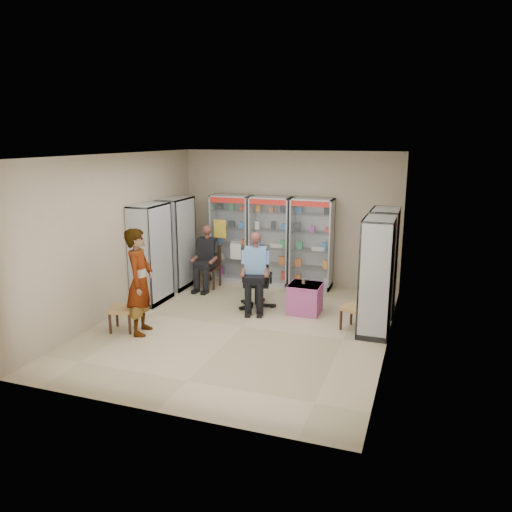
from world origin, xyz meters
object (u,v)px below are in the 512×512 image
(cabinet_right_near, at_px, (376,277))
(wooden_chair, at_px, (209,267))
(woven_stool_a, at_px, (355,318))
(cabinet_back_right, at_px, (312,244))
(woven_stool_b, at_px, (123,319))
(office_chair, at_px, (256,280))
(cabinet_back_mid, at_px, (271,241))
(standing_man, at_px, (140,282))
(cabinet_left_near, at_px, (151,254))
(seated_shopkeeper, at_px, (256,273))
(cabinet_left_far, at_px, (177,243))
(pink_trunk, at_px, (305,298))
(cabinet_back_left, at_px, (232,238))
(cabinet_right_far, at_px, (383,262))

(cabinet_right_near, height_order, wooden_chair, cabinet_right_near)
(woven_stool_a, bearing_deg, cabinet_right_near, -3.94)
(cabinet_back_right, bearing_deg, wooden_chair, -161.25)
(woven_stool_b, bearing_deg, office_chair, 46.67)
(cabinet_right_near, distance_m, woven_stool_b, 4.41)
(cabinet_back_mid, bearing_deg, office_chair, -81.64)
(cabinet_right_near, height_order, office_chair, cabinet_right_near)
(cabinet_right_near, distance_m, standing_man, 3.99)
(wooden_chair, relative_size, woven_stool_a, 2.20)
(cabinet_back_right, xyz_separation_m, cabinet_left_near, (-2.83, -2.03, 0.00))
(seated_shopkeeper, relative_size, woven_stool_a, 3.35)
(cabinet_left_far, distance_m, woven_stool_a, 4.39)
(cabinet_left_far, height_order, standing_man, cabinet_left_far)
(cabinet_back_right, bearing_deg, cabinet_left_near, -144.35)
(woven_stool_b, bearing_deg, seated_shopkeeper, 45.91)
(cabinet_back_mid, height_order, woven_stool_a, cabinet_back_mid)
(cabinet_back_right, relative_size, seated_shopkeeper, 1.40)
(cabinet_left_near, bearing_deg, cabinet_right_near, 87.43)
(cabinet_back_right, xyz_separation_m, pink_trunk, (0.27, -1.66, -0.72))
(cabinet_left_far, height_order, pink_trunk, cabinet_left_far)
(wooden_chair, relative_size, pink_trunk, 1.59)
(cabinet_back_left, height_order, cabinet_left_far, same)
(wooden_chair, relative_size, woven_stool_b, 2.21)
(cabinet_back_left, relative_size, pink_trunk, 3.39)
(cabinet_back_left, relative_size, seated_shopkeeper, 1.40)
(cabinet_back_right, height_order, woven_stool_a, cabinet_back_right)
(cabinet_right_near, distance_m, woven_stool_a, 0.85)
(wooden_chair, height_order, woven_stool_b, wooden_chair)
(cabinet_back_left, distance_m, woven_stool_b, 3.71)
(seated_shopkeeper, distance_m, woven_stool_b, 2.63)
(wooden_chair, distance_m, seated_shopkeeper, 1.77)
(cabinet_left_far, height_order, woven_stool_b, cabinet_left_far)
(office_chair, bearing_deg, woven_stool_a, -29.76)
(cabinet_right_far, distance_m, cabinet_left_far, 4.46)
(woven_stool_b, distance_m, standing_man, 0.79)
(cabinet_back_mid, bearing_deg, cabinet_left_far, -153.68)
(woven_stool_a, bearing_deg, woven_stool_b, -160.18)
(cabinet_back_left, distance_m, cabinet_left_far, 1.32)
(cabinet_right_far, height_order, cabinet_left_far, same)
(wooden_chair, height_order, standing_man, standing_man)
(wooden_chair, distance_m, pink_trunk, 2.60)
(woven_stool_b, bearing_deg, cabinet_left_near, 102.04)
(cabinet_back_left, bearing_deg, woven_stool_a, -34.60)
(cabinet_back_right, relative_size, standing_man, 1.09)
(cabinet_right_near, relative_size, woven_stool_b, 4.69)
(standing_man, bearing_deg, cabinet_right_far, -70.90)
(cabinet_back_right, distance_m, cabinet_right_near, 2.76)
(cabinet_back_right, height_order, cabinet_left_near, same)
(cabinet_back_mid, bearing_deg, seated_shopkeeper, -81.88)
(cabinet_back_mid, xyz_separation_m, seated_shopkeeper, (0.25, -1.72, -0.28))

